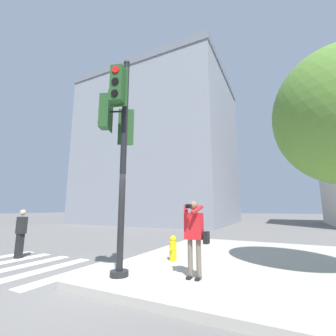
{
  "coord_description": "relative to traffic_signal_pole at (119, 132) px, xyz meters",
  "views": [
    {
      "loc": [
        3.85,
        -3.99,
        1.68
      ],
      "look_at": [
        1.47,
        0.79,
        2.64
      ],
      "focal_mm": 24.0,
      "sensor_mm": 36.0,
      "label": 1
    }
  ],
  "objects": [
    {
      "name": "sidewalk_corner",
      "position": [
        3.18,
        3.18,
        -3.49
      ],
      "size": [
        8.0,
        8.0,
        0.16
      ],
      "color": "#ADA89E",
      "rests_on": "ground_plane"
    },
    {
      "name": "crosswalk_stripes",
      "position": [
        -3.45,
        0.15,
        -3.57
      ],
      "size": [
        4.3,
        2.82,
        0.01
      ],
      "color": "silver",
      "rests_on": "ground_plane"
    },
    {
      "name": "building_left",
      "position": [
        -9.64,
        19.94,
        5.25
      ],
      "size": [
        17.0,
        13.53,
        17.64
      ],
      "color": "gray",
      "rests_on": "ground_plane"
    },
    {
      "name": "pedestrian_distant",
      "position": [
        -4.67,
        0.64,
        -2.71
      ],
      "size": [
        0.34,
        0.2,
        1.64
      ],
      "color": "black",
      "rests_on": "ground_plane"
    },
    {
      "name": "ground_plane",
      "position": [
        -0.32,
        -0.32,
        -3.58
      ],
      "size": [
        160.0,
        160.0,
        0.0
      ],
      "primitive_type": "plane",
      "color": "slate"
    },
    {
      "name": "traffic_signal_pole",
      "position": [
        0.0,
        0.0,
        0.0
      ],
      "size": [
        0.96,
        1.29,
        5.44
      ],
      "color": "black",
      "rests_on": "sidewalk_corner"
    },
    {
      "name": "fire_hydrant",
      "position": [
        0.56,
        1.99,
        -3.06
      ],
      "size": [
        0.21,
        0.27,
        0.72
      ],
      "color": "yellow",
      "rests_on": "sidewalk_corner"
    },
    {
      "name": "person_photographer",
      "position": [
        1.73,
        0.66,
        -2.4
      ],
      "size": [
        0.58,
        0.54,
        1.69
      ],
      "color": "black",
      "rests_on": "sidewalk_corner"
    }
  ]
}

